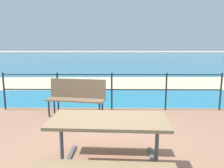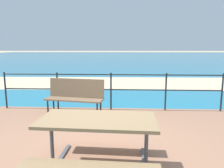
% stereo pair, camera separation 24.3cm
% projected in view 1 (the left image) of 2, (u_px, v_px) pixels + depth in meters
% --- Properties ---
extents(ground_plane, '(240.00, 240.00, 0.00)m').
position_uv_depth(ground_plane, '(110.00, 156.00, 3.50)').
color(ground_plane, tan).
extents(patio_paving, '(6.40, 5.20, 0.06)m').
position_uv_depth(patio_paving, '(110.00, 154.00, 3.49)').
color(patio_paving, '#996B51').
rests_on(patio_paving, ground).
extents(sea_water, '(90.00, 90.00, 0.01)m').
position_uv_depth(sea_water, '(114.00, 57.00, 42.93)').
color(sea_water, teal).
rests_on(sea_water, ground).
extents(beach_strip, '(54.07, 5.13, 0.01)m').
position_uv_depth(beach_strip, '(113.00, 83.00, 10.80)').
color(beach_strip, beige).
rests_on(beach_strip, ground).
extents(picnic_table, '(1.57, 1.56, 0.78)m').
position_uv_depth(picnic_table, '(109.00, 133.00, 2.80)').
color(picnic_table, '#8C704C').
rests_on(picnic_table, patio_paving).
extents(park_bench, '(1.49, 0.65, 0.91)m').
position_uv_depth(park_bench, '(77.00, 95.00, 5.32)').
color(park_bench, '#7A6047').
rests_on(park_bench, patio_paving).
extents(railing_fence, '(5.94, 0.04, 1.02)m').
position_uv_depth(railing_fence, '(112.00, 86.00, 5.78)').
color(railing_fence, '#1E2328').
rests_on(railing_fence, patio_paving).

